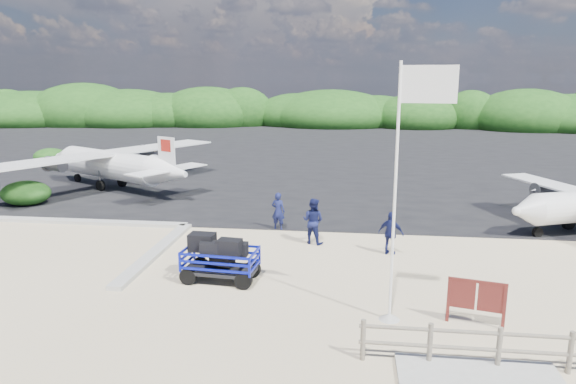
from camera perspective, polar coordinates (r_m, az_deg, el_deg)
name	(u,v)px	position (r m, az deg, el deg)	size (l,w,h in m)	color
ground	(269,274)	(17.32, -2.11, -9.09)	(160.00, 160.00, 0.00)	beige
asphalt_apron	(322,151)	(46.40, 3.85, 4.58)	(90.00, 50.00, 0.04)	#B2B2B2
lagoon	(44,249)	(21.87, -25.52, -5.70)	(9.00, 7.00, 0.40)	#B2B2B2
vegetation_band	(333,126)	(71.22, 5.05, 7.32)	(124.00, 8.00, 4.40)	#B2B2B2
fence	(497,369)	(13.06, 22.20, -17.70)	(6.40, 2.00, 1.10)	#B2B2B2
baggage_cart	(221,281)	(16.91, -7.44, -9.74)	(2.54, 1.45, 1.27)	#0B14A6
flagpole	(389,319)	(14.55, 11.17, -13.71)	(1.36, 0.57, 6.80)	white
signboard	(474,325)	(14.84, 19.97, -13.73)	(1.57, 0.15, 1.29)	maroon
crew_a	(278,211)	(21.96, -1.10, -2.14)	(0.60, 0.39, 1.64)	#131847
crew_b	(313,221)	(20.16, 2.80, -3.23)	(0.89, 0.69, 1.82)	#131847
crew_c	(391,233)	(19.26, 11.36, -4.53)	(0.95, 0.40, 1.62)	#131847
aircraft_large	(537,158)	(46.82, 25.91, 3.42)	(14.41, 14.41, 4.32)	#B2B2B2
aircraft_small	(227,142)	(53.01, -6.81, 5.51)	(7.35, 7.35, 2.65)	#B2B2B2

